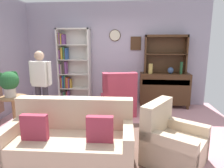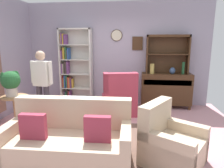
{
  "view_description": "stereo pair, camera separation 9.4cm",
  "coord_description": "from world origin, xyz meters",
  "px_view_note": "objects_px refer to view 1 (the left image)",
  "views": [
    {
      "loc": [
        0.48,
        -3.58,
        1.75
      ],
      "look_at": [
        0.1,
        0.2,
        0.95
      ],
      "focal_mm": 32.51,
      "sensor_mm": 36.0,
      "label": 1
    },
    {
      "loc": [
        0.57,
        -3.57,
        1.75
      ],
      "look_at": [
        0.1,
        0.2,
        0.95
      ],
      "focal_mm": 32.51,
      "sensor_mm": 36.0,
      "label": 2
    }
  ],
  "objects_px": {
    "couch_floral": "(71,141)",
    "book_stack": "(81,114)",
    "armchair_floral": "(172,143)",
    "sideboard": "(164,88)",
    "bookshelf": "(72,68)",
    "vase_tall": "(151,69)",
    "plant_stand": "(14,109)",
    "potted_plant_large": "(9,82)",
    "bottle_wine": "(181,68)",
    "wingback_chair": "(118,99)",
    "sideboard_hutch": "(166,49)",
    "person_reading": "(41,82)",
    "coffee_table": "(84,119)",
    "vase_round": "(171,70)"
  },
  "relations": [
    {
      "from": "bottle_wine",
      "to": "couch_floral",
      "type": "distance_m",
      "value": 3.52
    },
    {
      "from": "sideboard",
      "to": "sideboard_hutch",
      "type": "bearing_deg",
      "value": 90.0
    },
    {
      "from": "armchair_floral",
      "to": "sideboard",
      "type": "bearing_deg",
      "value": 84.16
    },
    {
      "from": "armchair_floral",
      "to": "potted_plant_large",
      "type": "relative_size",
      "value": 2.06
    },
    {
      "from": "couch_floral",
      "to": "wingback_chair",
      "type": "distance_m",
      "value": 2.15
    },
    {
      "from": "bottle_wine",
      "to": "sideboard_hutch",
      "type": "bearing_deg",
      "value": 153.04
    },
    {
      "from": "armchair_floral",
      "to": "vase_round",
      "type": "bearing_deg",
      "value": 81.16
    },
    {
      "from": "vase_tall",
      "to": "coffee_table",
      "type": "height_order",
      "value": "vase_tall"
    },
    {
      "from": "armchair_floral",
      "to": "couch_floral",
      "type": "bearing_deg",
      "value": -174.67
    },
    {
      "from": "bookshelf",
      "to": "potted_plant_large",
      "type": "relative_size",
      "value": 4.11
    },
    {
      "from": "potted_plant_large",
      "to": "person_reading",
      "type": "relative_size",
      "value": 0.33
    },
    {
      "from": "sideboard",
      "to": "plant_stand",
      "type": "height_order",
      "value": "sideboard"
    },
    {
      "from": "vase_round",
      "to": "couch_floral",
      "type": "height_order",
      "value": "vase_round"
    },
    {
      "from": "sideboard",
      "to": "person_reading",
      "type": "xyz_separation_m",
      "value": [
        -2.8,
        -1.38,
        0.4
      ]
    },
    {
      "from": "vase_tall",
      "to": "wingback_chair",
      "type": "height_order",
      "value": "vase_tall"
    },
    {
      "from": "bookshelf",
      "to": "sideboard_hutch",
      "type": "relative_size",
      "value": 1.91
    },
    {
      "from": "armchair_floral",
      "to": "potted_plant_large",
      "type": "bearing_deg",
      "value": 163.37
    },
    {
      "from": "vase_tall",
      "to": "sideboard",
      "type": "bearing_deg",
      "value": 11.63
    },
    {
      "from": "vase_round",
      "to": "potted_plant_large",
      "type": "distance_m",
      "value": 3.8
    },
    {
      "from": "bottle_wine",
      "to": "armchair_floral",
      "type": "bearing_deg",
      "value": -104.51
    },
    {
      "from": "potted_plant_large",
      "to": "vase_tall",
      "type": "bearing_deg",
      "value": 29.93
    },
    {
      "from": "sideboard",
      "to": "wingback_chair",
      "type": "distance_m",
      "value": 1.39
    },
    {
      "from": "wingback_chair",
      "to": "sideboard_hutch",
      "type": "bearing_deg",
      "value": 34.19
    },
    {
      "from": "sideboard_hutch",
      "to": "sideboard",
      "type": "bearing_deg",
      "value": -90.0
    },
    {
      "from": "bottle_wine",
      "to": "potted_plant_large",
      "type": "xyz_separation_m",
      "value": [
        -3.67,
        -1.65,
        -0.11
      ]
    },
    {
      "from": "sideboard",
      "to": "armchair_floral",
      "type": "distance_m",
      "value": 2.66
    },
    {
      "from": "bottle_wine",
      "to": "armchair_floral",
      "type": "distance_m",
      "value": 2.75
    },
    {
      "from": "bottle_wine",
      "to": "couch_floral",
      "type": "height_order",
      "value": "bottle_wine"
    },
    {
      "from": "couch_floral",
      "to": "potted_plant_large",
      "type": "relative_size",
      "value": 3.57
    },
    {
      "from": "vase_round",
      "to": "plant_stand",
      "type": "bearing_deg",
      "value": -153.54
    },
    {
      "from": "plant_stand",
      "to": "potted_plant_large",
      "type": "relative_size",
      "value": 1.3
    },
    {
      "from": "armchair_floral",
      "to": "person_reading",
      "type": "relative_size",
      "value": 0.68
    },
    {
      "from": "potted_plant_large",
      "to": "sideboard_hutch",
      "type": "bearing_deg",
      "value": 29.47
    },
    {
      "from": "vase_round",
      "to": "coffee_table",
      "type": "distance_m",
      "value": 2.78
    },
    {
      "from": "couch_floral",
      "to": "book_stack",
      "type": "height_order",
      "value": "couch_floral"
    },
    {
      "from": "person_reading",
      "to": "coffee_table",
      "type": "relative_size",
      "value": 1.95
    },
    {
      "from": "bookshelf",
      "to": "armchair_floral",
      "type": "distance_m",
      "value": 3.64
    },
    {
      "from": "vase_tall",
      "to": "couch_floral",
      "type": "height_order",
      "value": "vase_tall"
    },
    {
      "from": "couch_floral",
      "to": "vase_tall",
      "type": "bearing_deg",
      "value": 63.36
    },
    {
      "from": "vase_tall",
      "to": "bottle_wine",
      "type": "xyz_separation_m",
      "value": [
        0.78,
        -0.01,
        0.03
      ]
    },
    {
      "from": "vase_tall",
      "to": "armchair_floral",
      "type": "distance_m",
      "value": 2.67
    },
    {
      "from": "vase_tall",
      "to": "coffee_table",
      "type": "bearing_deg",
      "value": -124.76
    },
    {
      "from": "armchair_floral",
      "to": "book_stack",
      "type": "height_order",
      "value": "armchair_floral"
    },
    {
      "from": "vase_tall",
      "to": "bookshelf",
      "type": "bearing_deg",
      "value": 175.68
    },
    {
      "from": "bookshelf",
      "to": "coffee_table",
      "type": "height_order",
      "value": "bookshelf"
    },
    {
      "from": "bookshelf",
      "to": "armchair_floral",
      "type": "height_order",
      "value": "bookshelf"
    },
    {
      "from": "plant_stand",
      "to": "book_stack",
      "type": "xyz_separation_m",
      "value": [
        1.43,
        -0.23,
        0.03
      ]
    },
    {
      "from": "bookshelf",
      "to": "vase_tall",
      "type": "distance_m",
      "value": 2.18
    },
    {
      "from": "potted_plant_large",
      "to": "bookshelf",
      "type": "bearing_deg",
      "value": 68.81
    },
    {
      "from": "bookshelf",
      "to": "book_stack",
      "type": "relative_size",
      "value": 13.12
    }
  ]
}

